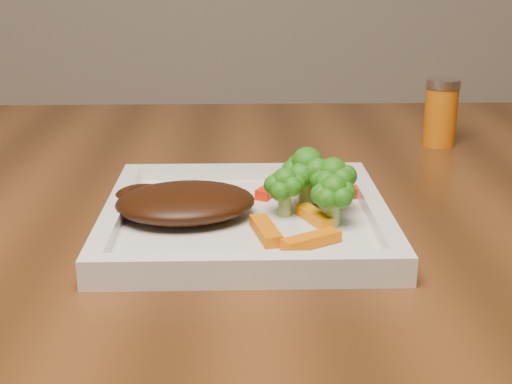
{
  "coord_description": "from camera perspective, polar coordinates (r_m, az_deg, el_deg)",
  "views": [
    {
      "loc": [
        -0.34,
        -0.69,
        1.01
      ],
      "look_at": [
        -0.32,
        -0.05,
        0.79
      ],
      "focal_mm": 50.0,
      "sensor_mm": 36.0,
      "label": 1
    }
  ],
  "objects": [
    {
      "name": "steak",
      "position": [
        0.69,
        -5.66,
        -0.82
      ],
      "size": [
        0.15,
        0.12,
        0.03
      ],
      "primitive_type": "ellipsoid",
      "rotation": [
        0.0,
        0.0,
        0.13
      ],
      "color": "#321507",
      "rests_on": "plate"
    },
    {
      "name": "spice_shaker",
      "position": [
        1.02,
        14.56,
        6.18
      ],
      "size": [
        0.05,
        0.05,
        0.09
      ],
      "primitive_type": "cylinder",
      "rotation": [
        0.0,
        0.0,
        -0.25
      ],
      "color": "#C9610B",
      "rests_on": "dining_table"
    },
    {
      "name": "carrot_0",
      "position": [
        0.62,
        4.44,
        -3.87
      ],
      "size": [
        0.06,
        0.04,
        0.01
      ],
      "primitive_type": "cube",
      "rotation": [
        0.0,
        0.0,
        0.53
      ],
      "color": "#E26803",
      "rests_on": "plate"
    },
    {
      "name": "broccoli_0",
      "position": [
        0.71,
        4.09,
        1.47
      ],
      "size": [
        0.08,
        0.08,
        0.07
      ],
      "primitive_type": null,
      "rotation": [
        0.0,
        0.0,
        -0.4
      ],
      "color": "#336310",
      "rests_on": "plate"
    },
    {
      "name": "broccoli_2",
      "position": [
        0.66,
        6.2,
        -0.33
      ],
      "size": [
        0.05,
        0.05,
        0.06
      ],
      "primitive_type": null,
      "rotation": [
        0.0,
        0.0,
        0.12
      ],
      "color": "#3E7713",
      "rests_on": "plate"
    },
    {
      "name": "carrot_2",
      "position": [
        0.64,
        0.77,
        -3.07
      ],
      "size": [
        0.03,
        0.06,
        0.01
      ],
      "primitive_type": "cube",
      "rotation": [
        0.0,
        0.0,
        1.78
      ],
      "color": "#CD6403",
      "rests_on": "plate"
    },
    {
      "name": "carrot_3",
      "position": [
        0.74,
        6.55,
        -0.14
      ],
      "size": [
        0.06,
        0.03,
        0.01
      ],
      "primitive_type": "cube",
      "rotation": [
        0.0,
        0.0,
        0.33
      ],
      "color": "red",
      "rests_on": "plate"
    },
    {
      "name": "broccoli_3",
      "position": [
        0.69,
        2.32,
        0.56
      ],
      "size": [
        0.06,
        0.06,
        0.06
      ],
      "primitive_type": null,
      "rotation": [
        0.0,
        0.0,
        -0.27
      ],
      "color": "#2E6410",
      "rests_on": "plate"
    },
    {
      "name": "plate",
      "position": [
        0.69,
        -0.83,
        -2.43
      ],
      "size": [
        0.27,
        0.27,
        0.01
      ],
      "primitive_type": "cube",
      "color": "white",
      "rests_on": "dining_table"
    },
    {
      "name": "carrot_5",
      "position": [
        0.68,
        4.69,
        -1.94
      ],
      "size": [
        0.03,
        0.05,
        0.01
      ],
      "primitive_type": "cube",
      "rotation": [
        0.0,
        0.0,
        -1.16
      ],
      "color": "orange",
      "rests_on": "plate"
    },
    {
      "name": "broccoli_1",
      "position": [
        0.7,
        6.14,
        0.88
      ],
      "size": [
        0.06,
        0.06,
        0.06
      ],
      "primitive_type": null,
      "rotation": [
        0.0,
        0.0,
        -0.2
      ],
      "color": "#165D0F",
      "rests_on": "plate"
    },
    {
      "name": "carrot_4",
      "position": [
        0.75,
        1.21,
        0.24
      ],
      "size": [
        0.04,
        0.05,
        0.01
      ],
      "primitive_type": "cube",
      "rotation": [
        0.0,
        0.0,
        1.09
      ],
      "color": "#FF1D04",
      "rests_on": "plate"
    }
  ]
}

